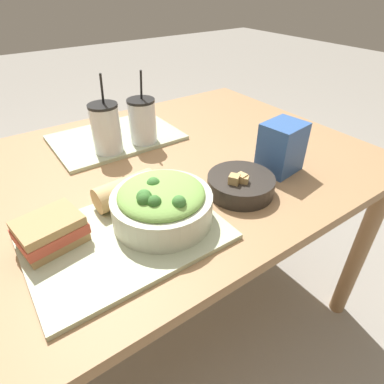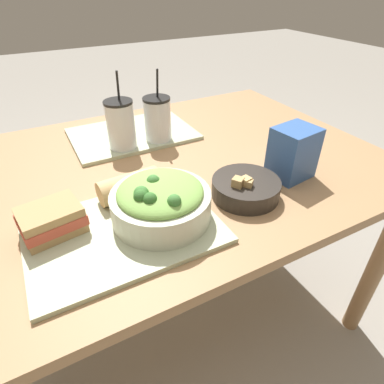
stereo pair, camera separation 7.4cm
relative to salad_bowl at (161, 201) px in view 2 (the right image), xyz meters
The scene contains 11 objects.
ground_plane 0.84m from the salad_bowl, 66.48° to the left, with size 12.00×12.00×0.00m, color gray.
dining_table 0.31m from the salad_bowl, 66.48° to the left, with size 1.39×0.96×0.73m.
tray_near 0.11m from the salad_bowl, behind, with size 0.42×0.30×0.01m.
tray_far 0.50m from the salad_bowl, 78.48° to the left, with size 0.42×0.30×0.01m.
salad_bowl is the anchor object (origin of this frame).
soup_bowl 0.24m from the salad_bowl, ahead, with size 0.18×0.18×0.07m.
sandwich_near 0.24m from the salad_bowl, 163.83° to the left, with size 0.14×0.12×0.06m.
baguette_near 0.12m from the salad_bowl, 106.57° to the left, with size 0.16×0.08×0.06m.
drink_cup_dark 0.40m from the salad_bowl, 84.65° to the left, with size 0.09×0.09×0.24m.
drink_cup_red 0.43m from the salad_bowl, 67.64° to the left, with size 0.09×0.09×0.23m.
chip_bag 0.41m from the salad_bowl, ahead, with size 0.13×0.11×0.15m.
Camera 2 is at (-0.32, -0.81, 1.22)m, focal length 30.00 mm.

